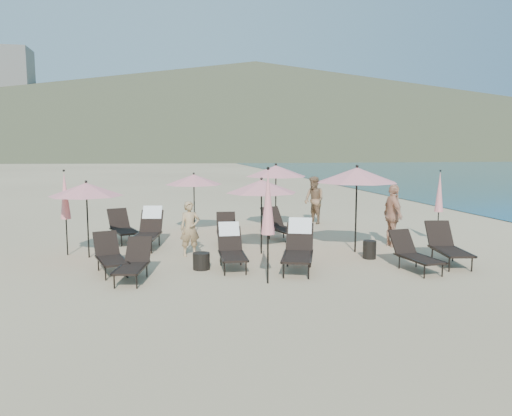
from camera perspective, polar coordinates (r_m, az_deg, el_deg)
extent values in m
plane|color=#D6BA8C|center=(12.44, 6.38, -6.93)|extent=(800.00, 800.00, 0.00)
cone|color=brown|center=(318.87, -0.03, 11.55)|extent=(690.00, 690.00, 55.00)
cone|color=brown|center=(392.82, 18.17, 8.69)|extent=(280.00, 280.00, 32.00)
cube|color=beige|center=(265.71, -26.52, 10.94)|extent=(22.00, 18.00, 48.00)
cube|color=beige|center=(324.50, -19.17, 9.58)|extent=(18.00, 16.00, 38.00)
cube|color=black|center=(12.25, -16.10, -5.81)|extent=(0.85, 1.24, 0.05)
cube|color=black|center=(12.92, -16.76, -3.91)|extent=(0.67, 0.56, 0.58)
cylinder|color=black|center=(11.80, -16.82, -7.18)|extent=(0.03, 0.03, 0.32)
cylinder|color=black|center=(12.73, -17.57, -6.16)|extent=(0.03, 0.03, 0.32)
cylinder|color=black|center=(11.89, -14.49, -6.99)|extent=(0.03, 0.03, 0.32)
cylinder|color=black|center=(12.81, -15.40, -6.00)|extent=(0.03, 0.03, 0.32)
cube|color=black|center=(12.25, -17.44, -5.82)|extent=(0.36, 1.23, 0.04)
cube|color=black|center=(12.35, -14.85, -5.63)|extent=(0.36, 1.23, 0.04)
cube|color=black|center=(11.41, -14.12, -6.73)|extent=(0.79, 1.20, 0.05)
cube|color=black|center=(12.06, -13.26, -4.64)|extent=(0.65, 0.53, 0.57)
cylinder|color=black|center=(11.09, -15.90, -8.08)|extent=(0.03, 0.03, 0.31)
cylinder|color=black|center=(11.97, -14.62, -6.91)|extent=(0.03, 0.03, 0.31)
cylinder|color=black|center=(10.97, -13.48, -8.17)|extent=(0.03, 0.03, 0.31)
cylinder|color=black|center=(11.86, -12.37, -6.98)|extent=(0.03, 0.03, 0.31)
cube|color=black|center=(11.53, -15.40, -6.58)|extent=(0.30, 1.22, 0.04)
cube|color=black|center=(11.39, -12.71, -6.67)|extent=(0.30, 1.22, 0.04)
cube|color=black|center=(12.17, -2.64, -5.56)|extent=(0.66, 1.20, 0.05)
cube|color=black|center=(12.87, -3.04, -3.55)|extent=(0.63, 0.47, 0.60)
cylinder|color=black|center=(11.71, -3.62, -6.96)|extent=(0.04, 0.04, 0.33)
cylinder|color=black|center=(12.68, -4.04, -5.86)|extent=(0.04, 0.04, 0.33)
cylinder|color=black|center=(11.76, -1.14, -6.88)|extent=(0.04, 0.04, 0.33)
cylinder|color=black|center=(12.73, -1.76, -5.79)|extent=(0.04, 0.04, 0.33)
cube|color=black|center=(12.18, -4.04, -5.51)|extent=(0.10, 1.32, 0.04)
cube|color=black|center=(12.24, -1.30, -5.43)|extent=(0.10, 1.32, 0.04)
cube|color=white|center=(12.97, -3.11, -2.43)|extent=(0.54, 0.30, 0.36)
cube|color=black|center=(11.95, 4.77, -5.61)|extent=(1.08, 1.47, 0.05)
cube|color=black|center=(12.75, 5.02, -3.32)|extent=(0.81, 0.70, 0.68)
cylinder|color=black|center=(11.48, 3.17, -7.13)|extent=(0.04, 0.04, 0.37)
cylinder|color=black|center=(12.58, 3.61, -5.87)|extent=(0.04, 0.04, 0.37)
cylinder|color=black|center=(11.45, 6.03, -7.20)|extent=(0.04, 0.04, 0.37)
cylinder|color=black|center=(12.55, 6.22, -5.93)|extent=(0.04, 0.04, 0.37)
cube|color=black|center=(12.02, 3.21, -5.46)|extent=(0.54, 1.41, 0.04)
cube|color=black|center=(11.99, 6.36, -5.53)|extent=(0.54, 1.41, 0.04)
cube|color=white|center=(12.86, 5.07, -2.05)|extent=(0.66, 0.49, 0.41)
cube|color=black|center=(12.56, 18.32, -5.56)|extent=(0.72, 1.20, 0.05)
cube|color=black|center=(13.11, 16.37, -3.72)|extent=(0.63, 0.50, 0.59)
cylinder|color=black|center=(12.08, 18.69, -6.91)|extent=(0.03, 0.03, 0.32)
cylinder|color=black|center=(12.85, 16.06, -5.97)|extent=(0.03, 0.03, 0.32)
cylinder|color=black|center=(12.38, 20.52, -6.65)|extent=(0.03, 0.03, 0.32)
cylinder|color=black|center=(13.13, 17.85, -5.76)|extent=(0.03, 0.03, 0.32)
cube|color=black|center=(12.43, 17.13, -5.61)|extent=(0.19, 1.28, 0.04)
cube|color=black|center=(12.76, 19.22, -5.36)|extent=(0.19, 1.28, 0.04)
cube|color=black|center=(13.46, 21.47, -4.69)|extent=(0.87, 1.37, 0.05)
cube|color=black|center=(14.18, 20.19, -2.76)|extent=(0.73, 0.59, 0.66)
cylinder|color=black|center=(12.92, 21.22, -6.03)|extent=(0.04, 0.04, 0.36)
cylinder|color=black|center=(13.91, 19.49, -5.04)|extent=(0.04, 0.04, 0.36)
cylinder|color=black|center=(13.14, 23.45, -5.92)|extent=(0.04, 0.04, 0.36)
cylinder|color=black|center=(14.11, 21.58, -4.95)|extent=(0.04, 0.04, 0.36)
cube|color=black|center=(13.39, 20.13, -4.65)|extent=(0.29, 1.42, 0.04)
cube|color=black|center=(13.63, 22.62, -4.55)|extent=(0.29, 1.42, 0.04)
cube|color=black|center=(16.09, -14.69, -2.60)|extent=(0.98, 1.36, 0.05)
cube|color=black|center=(16.83, -15.45, -1.16)|extent=(0.75, 0.64, 0.63)
cylinder|color=black|center=(15.57, -15.12, -3.62)|extent=(0.04, 0.04, 0.35)
cylinder|color=black|center=(16.57, -16.05, -3.01)|extent=(0.04, 0.04, 0.35)
cylinder|color=black|center=(15.71, -13.24, -3.47)|extent=(0.04, 0.04, 0.35)
cylinder|color=black|center=(16.70, -14.27, -2.87)|extent=(0.04, 0.04, 0.35)
cube|color=black|center=(16.06, -15.80, -2.61)|extent=(0.47, 1.32, 0.04)
cube|color=black|center=(16.22, -13.69, -2.46)|extent=(0.47, 1.32, 0.04)
cube|color=black|center=(14.89, -12.51, -3.23)|extent=(0.92, 1.41, 0.05)
cube|color=black|center=(15.68, -11.86, -1.51)|extent=(0.76, 0.62, 0.67)
cylinder|color=black|center=(14.47, -14.05, -4.36)|extent=(0.04, 0.04, 0.37)
cylinder|color=black|center=(15.53, -13.05, -3.54)|extent=(0.04, 0.04, 0.37)
cylinder|color=black|center=(14.34, -11.86, -4.39)|extent=(0.04, 0.04, 0.37)
cylinder|color=black|center=(15.42, -11.01, -3.57)|extent=(0.04, 0.04, 0.37)
cube|color=black|center=(15.01, -13.68, -3.13)|extent=(0.34, 1.44, 0.04)
cube|color=black|center=(14.87, -11.24, -3.16)|extent=(0.34, 1.44, 0.04)
cube|color=white|center=(15.79, -11.76, -0.50)|extent=(0.63, 0.42, 0.40)
cube|color=black|center=(15.11, -3.28, -3.08)|extent=(0.70, 1.20, 0.05)
cube|color=black|center=(15.83, -3.45, -1.57)|extent=(0.63, 0.49, 0.60)
cylinder|color=black|center=(14.66, -4.15, -4.09)|extent=(0.03, 0.03, 0.33)
cylinder|color=black|center=(15.63, -4.30, -3.39)|extent=(0.03, 0.03, 0.33)
cylinder|color=black|center=(14.69, -2.19, -4.06)|extent=(0.03, 0.03, 0.33)
cylinder|color=black|center=(15.66, -2.47, -3.35)|extent=(0.03, 0.03, 0.33)
cube|color=black|center=(15.14, -4.38, -3.03)|extent=(0.15, 1.30, 0.04)
cube|color=black|center=(15.18, -2.20, -2.99)|extent=(0.15, 1.30, 0.04)
cube|color=black|center=(15.77, 3.40, -2.53)|extent=(0.99, 1.40, 0.05)
cube|color=black|center=(16.44, 1.85, -1.03)|extent=(0.76, 0.65, 0.65)
cylinder|color=black|center=(15.23, 3.57, -3.61)|extent=(0.04, 0.04, 0.36)
cylinder|color=black|center=(16.14, 1.53, -2.98)|extent=(0.04, 0.04, 0.36)
cylinder|color=black|center=(15.52, 5.28, -3.42)|extent=(0.04, 0.04, 0.36)
cylinder|color=black|center=(16.41, 3.18, -2.82)|extent=(0.04, 0.04, 0.36)
cube|color=black|center=(15.65, 2.32, -2.56)|extent=(0.45, 1.37, 0.04)
cube|color=black|center=(15.98, 4.26, -2.37)|extent=(0.45, 1.37, 0.04)
cylinder|color=black|center=(14.15, -18.68, -1.53)|extent=(0.04, 0.04, 1.95)
cone|color=pink|center=(14.05, -18.83, 2.03)|extent=(1.95, 1.95, 0.35)
sphere|color=black|center=(14.03, -18.86, 2.86)|extent=(0.07, 0.07, 0.07)
cylinder|color=black|center=(13.90, 0.62, -1.21)|extent=(0.04, 0.04, 1.99)
cone|color=pink|center=(13.79, 0.63, 2.50)|extent=(1.99, 1.99, 0.36)
sphere|color=black|center=(13.78, 0.63, 3.37)|extent=(0.08, 0.08, 0.08)
cylinder|color=black|center=(14.35, 11.36, -0.45)|extent=(0.05, 0.05, 2.31)
cone|color=pink|center=(14.25, 11.46, 3.72)|extent=(2.31, 2.31, 0.42)
sphere|color=black|center=(14.24, 11.49, 4.69)|extent=(0.09, 0.09, 0.09)
cylinder|color=black|center=(17.36, -7.08, 0.34)|extent=(0.04, 0.04, 1.95)
cone|color=pink|center=(17.28, -7.12, 3.25)|extent=(1.95, 1.95, 0.35)
sphere|color=black|center=(17.26, -7.13, 3.93)|extent=(0.07, 0.07, 0.07)
cylinder|color=black|center=(17.99, 2.27, 1.06)|extent=(0.05, 0.05, 2.22)
cone|color=pink|center=(17.91, 2.29, 4.25)|extent=(2.22, 2.22, 0.40)
sphere|color=black|center=(17.90, 2.29, 4.99)|extent=(0.08, 0.08, 0.08)
cylinder|color=black|center=(10.98, 1.36, -5.83)|extent=(0.04, 0.04, 1.10)
cone|color=pink|center=(10.77, 1.38, 0.66)|extent=(0.30, 0.30, 1.40)
sphere|color=black|center=(10.71, 1.39, 4.55)|extent=(0.07, 0.07, 0.07)
cylinder|color=black|center=(16.55, 20.07, -2.07)|extent=(0.04, 0.04, 0.98)
cone|color=pink|center=(16.42, 20.23, 1.76)|extent=(0.27, 0.27, 1.24)
sphere|color=black|center=(16.37, 20.33, 4.02)|extent=(0.06, 0.06, 0.06)
cylinder|color=black|center=(14.73, -20.80, -3.12)|extent=(0.04, 0.04, 1.02)
cone|color=pink|center=(14.58, -21.00, 1.36)|extent=(0.28, 0.28, 1.30)
sphere|color=black|center=(14.53, -21.12, 4.01)|extent=(0.06, 0.06, 0.06)
cylinder|color=black|center=(12.35, -6.26, -6.05)|extent=(0.42, 0.42, 0.41)
cylinder|color=black|center=(13.76, 12.84, -4.66)|extent=(0.35, 0.35, 0.49)
imported|color=tan|center=(13.78, -7.56, -2.34)|extent=(0.60, 0.43, 1.52)
imported|color=#8C6848|center=(19.44, 6.66, 0.91)|extent=(0.95, 1.07, 1.84)
imported|color=tan|center=(15.47, 15.39, -0.83)|extent=(0.51, 1.12, 1.88)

